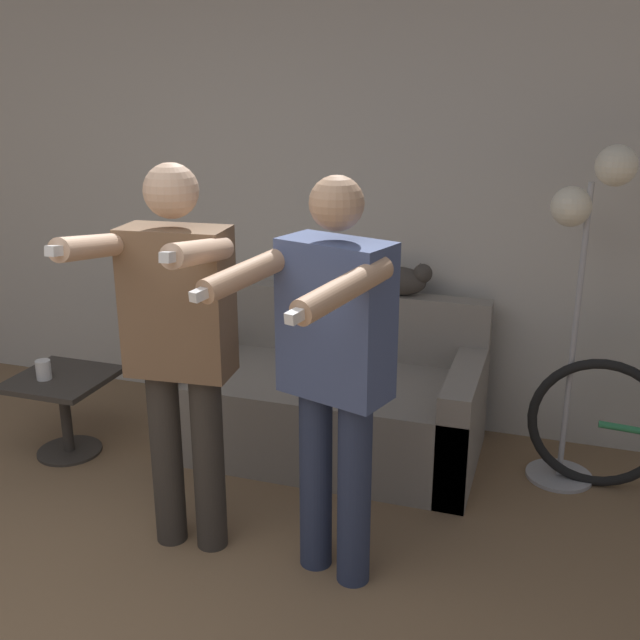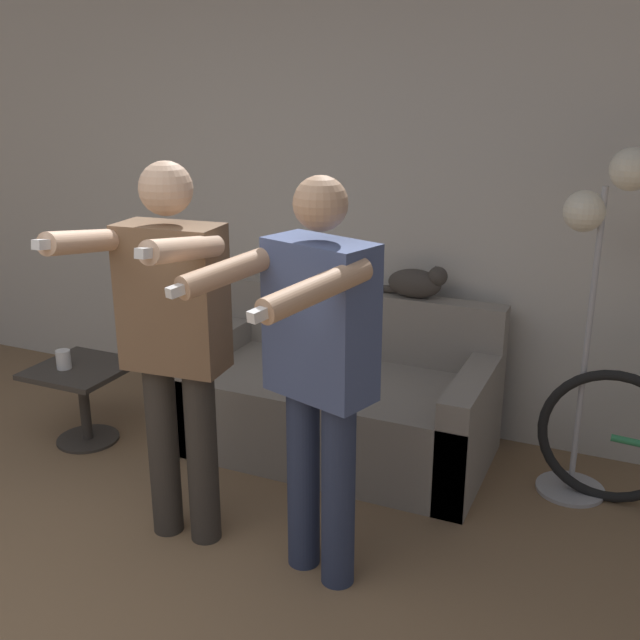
% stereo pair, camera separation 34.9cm
% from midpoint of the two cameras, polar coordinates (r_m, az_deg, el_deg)
% --- Properties ---
extents(wall_back, '(10.00, 0.05, 2.60)m').
position_cam_midpoint_polar(wall_back, '(4.62, -5.57, 8.72)').
color(wall_back, beige).
rests_on(wall_back, ground_plane).
extents(couch, '(1.71, 0.88, 0.86)m').
position_cam_midpoint_polar(couch, '(4.26, -1.86, -6.28)').
color(couch, gray).
rests_on(couch, ground_plane).
extents(person_left, '(0.55, 0.70, 1.73)m').
position_cam_midpoint_polar(person_left, '(3.21, -13.83, -1.33)').
color(person_left, '#38332D').
rests_on(person_left, ground_plane).
extents(person_right, '(0.63, 0.77, 1.70)m').
position_cam_midpoint_polar(person_right, '(2.93, -2.43, -3.17)').
color(person_right, '#2D3856').
rests_on(person_right, ground_plane).
extents(cat, '(0.43, 0.15, 0.19)m').
position_cam_midpoint_polar(cat, '(4.24, 3.94, 3.03)').
color(cat, '#3D3833').
rests_on(cat, couch).
extents(floor_lamp, '(0.37, 0.35, 1.75)m').
position_cam_midpoint_polar(floor_lamp, '(3.78, 17.21, 5.75)').
color(floor_lamp, '#B2B2B7').
rests_on(floor_lamp, ground_plane).
extents(side_table, '(0.51, 0.51, 0.47)m').
position_cam_midpoint_polar(side_table, '(4.48, -21.10, -5.57)').
color(side_table, '#38332D').
rests_on(side_table, ground_plane).
extents(cup, '(0.08, 0.08, 0.11)m').
position_cam_midpoint_polar(cup, '(4.42, -22.48, -3.57)').
color(cup, white).
rests_on(cup, side_table).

